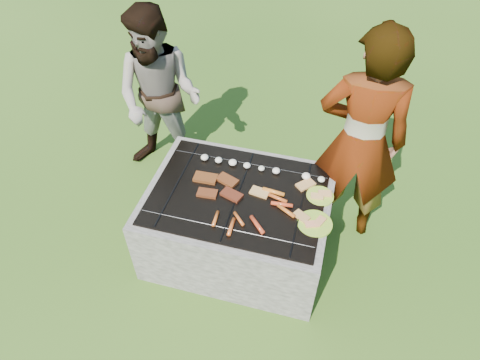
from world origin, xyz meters
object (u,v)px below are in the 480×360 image
object	(u,v)px
cook	(360,142)
bystander	(160,98)
plate_near	(315,224)
fire_pit	(238,223)
plate_far	(320,196)

from	to	relation	value
cook	bystander	size ratio (longest dim) A/B	1.14
cook	plate_near	bearing A→B (deg)	69.73
fire_pit	plate_near	world-z (taller)	plate_near
plate_near	cook	bearing A→B (deg)	71.23
plate_near	fire_pit	bearing A→B (deg)	167.46
fire_pit	cook	distance (m)	1.07
fire_pit	plate_near	bearing A→B (deg)	-12.54
fire_pit	plate_far	xyz separation A→B (m)	(0.56, 0.13, 0.33)
fire_pit	cook	world-z (taller)	cook
bystander	plate_far	bearing A→B (deg)	-22.30
plate_near	bystander	xyz separation A→B (m)	(-1.45, 0.87, 0.16)
plate_near	cook	distance (m)	0.68
plate_far	bystander	xyz separation A→B (m)	(-1.45, 0.61, 0.16)
plate_far	plate_near	world-z (taller)	plate_far
plate_near	bystander	size ratio (longest dim) A/B	0.20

